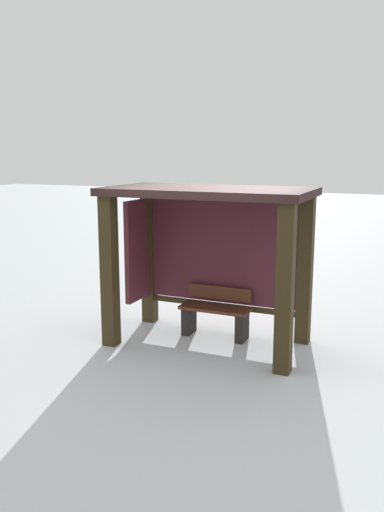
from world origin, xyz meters
TOP-DOWN VIEW (x-y plane):
  - ground_plane at (0.00, 0.00)m, footprint 60.00×60.00m
  - bus_shelter at (-0.09, 0.17)m, footprint 2.87×1.54m
  - bench_left_inside at (0.00, 0.33)m, footprint 1.06×0.39m

SIDE VIEW (x-z plane):
  - ground_plane at x=0.00m, z-range 0.00..0.00m
  - bench_left_inside at x=0.00m, z-range -0.03..0.72m
  - bus_shelter at x=-0.09m, z-range 0.44..2.72m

